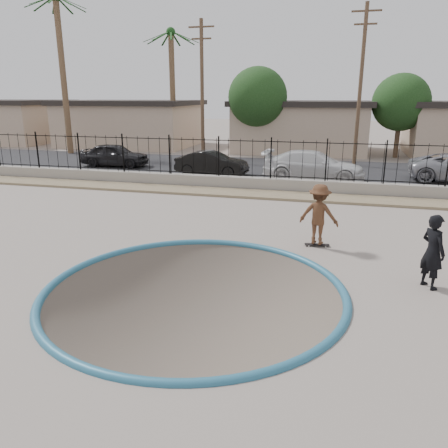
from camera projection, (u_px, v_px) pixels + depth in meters
name	position (u px, v px, depth m)	size (l,w,h in m)	color
ground	(274.00, 205.00, 22.46)	(120.00, 120.00, 2.20)	slate
bowl_pit	(195.00, 291.00, 10.09)	(6.84, 6.84, 1.80)	#52483F
coping_ring	(195.00, 291.00, 10.09)	(7.04, 7.04, 0.20)	#255E7B
rock_strip	(266.00, 195.00, 19.54)	(42.00, 1.60, 0.11)	#8A795A
retaining_wall	(270.00, 185.00, 20.49)	(42.00, 0.45, 0.60)	gray
fence	(271.00, 159.00, 20.15)	(40.00, 0.04, 1.80)	black
street	(287.00, 168.00, 26.78)	(90.00, 8.00, 0.04)	black
house_west_far	(7.00, 121.00, 41.81)	(10.60, 8.60, 3.90)	tan
house_west	(131.00, 123.00, 38.67)	(11.60, 8.60, 3.90)	tan
house_center	(302.00, 126.00, 35.04)	(10.60, 8.60, 3.90)	tan
palm_left	(60.00, 43.00, 31.42)	(2.30, 2.30, 11.30)	brown
palm_mid	(172.00, 63.00, 33.80)	(2.30, 2.30, 9.30)	brown
utility_pole_left	(202.00, 89.00, 28.76)	(1.70, 0.24, 9.00)	#473323
utility_pole_mid	(360.00, 84.00, 26.27)	(1.70, 0.24, 9.50)	#473323
street_tree_left	(258.00, 97.00, 31.89)	(4.32, 4.32, 6.36)	#473323
street_tree_mid	(401.00, 103.00, 30.50)	(3.96, 3.96, 5.83)	#473323
skater	(319.00, 218.00, 12.79)	(1.15, 0.66, 1.78)	brown
skateboard	(317.00, 245.00, 13.03)	(0.74, 0.27, 0.06)	black
videographer	(433.00, 252.00, 10.02)	(0.65, 0.42, 1.77)	black
car_a	(115.00, 155.00, 27.27)	(1.69, 4.19, 1.43)	black
car_b	(212.00, 163.00, 24.26)	(1.40, 4.00, 1.32)	black
car_c	(314.00, 166.00, 22.79)	(2.13, 5.25, 1.52)	silver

